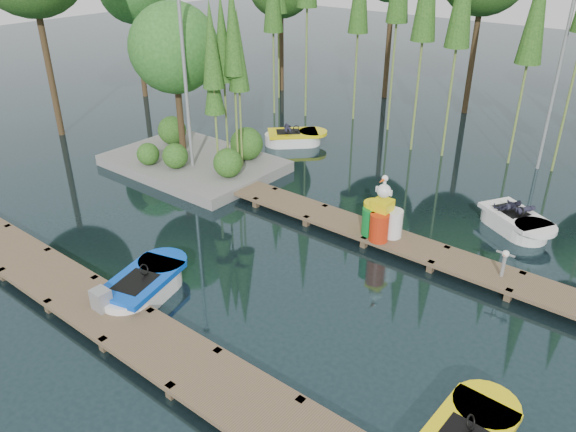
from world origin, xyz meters
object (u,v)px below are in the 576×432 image
Objects in this scene: boat_blue at (144,287)px; drum_cluster at (381,219)px; island at (188,80)px; boat_yellow_far at (294,138)px; utility_cabinet at (101,299)px; yellow_barrel at (373,217)px.

drum_cluster reaches higher than boat_blue.
boat_yellow_far is at bearing 68.64° from island.
utility_cabinet is 7.57m from yellow_barrel.
boat_yellow_far is at bearing 144.47° from drum_cluster.
yellow_barrel is at bearing 156.13° from drum_cluster.
drum_cluster is (7.03, -5.02, 0.57)m from boat_yellow_far.
boat_yellow_far is at bearing 107.81° from utility_cabinet.
boat_yellow_far is 5.34× the size of utility_cabinet.
utility_cabinet is 0.27× the size of drum_cluster.
island is at bearing 173.78° from drum_cluster.
utility_cabinet is at bearing -96.25° from boat_yellow_far.
utility_cabinet is (0.01, -1.16, 0.29)m from boat_blue.
yellow_barrel reaches higher than utility_cabinet.
drum_cluster is (0.34, -0.15, 0.09)m from yellow_barrel.
island is 13.58× the size of utility_cabinet.
boat_yellow_far is 8.29m from yellow_barrel.
boat_yellow_far is 2.94× the size of yellow_barrel.
drum_cluster is at bearing -59.59° from boat_yellow_far.
yellow_barrel reaches higher than boat_blue.
boat_blue is at bearing -50.86° from island.
boat_blue is at bearing 90.59° from utility_cabinet.
island is at bearing 124.76° from utility_cabinet.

